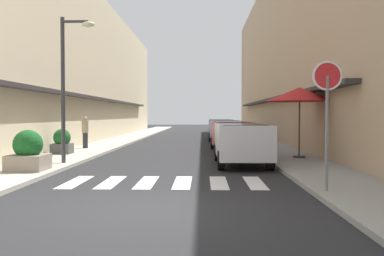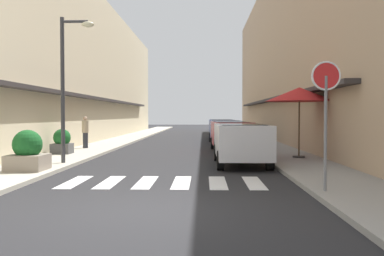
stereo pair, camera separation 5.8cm
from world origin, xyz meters
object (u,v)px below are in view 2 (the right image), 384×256
pedestrian_walking_near (85,132)px  round_street_sign (326,91)px  parked_car_near (241,139)px  parked_car_far (225,129)px  cafe_umbrella (299,95)px  planter_corner (28,152)px  planter_midblock (62,142)px  parked_car_distant (221,127)px  parked_car_mid (231,133)px  street_lamp (68,74)px

pedestrian_walking_near → round_street_sign: bearing=-64.8°
round_street_sign → pedestrian_walking_near: size_ratio=1.78×
parked_car_near → parked_car_far: (0.00, 11.47, -0.00)m
parked_car_near → cafe_umbrella: (2.42, 1.65, 1.67)m
planter_corner → planter_midblock: bearing=98.4°
parked_car_distant → round_street_sign: bearing=-86.7°
cafe_umbrella → round_street_sign: bearing=-98.2°
parked_car_mid → parked_car_far: (0.00, 5.84, 0.00)m
planter_corner → pedestrian_walking_near: 8.76m
parked_car_mid → round_street_sign: (1.34, -11.44, 1.38)m
round_street_sign → planter_corner: bearing=157.5°
round_street_sign → street_lamp: (-7.38, 5.35, 0.93)m
parked_car_mid → cafe_umbrella: cafe_umbrella is taller
round_street_sign → street_lamp: size_ratio=0.56×
parked_car_distant → parked_car_far: bearing=-90.0°
planter_corner → planter_midblock: (-0.82, 5.58, -0.04)m
parked_car_near → parked_car_far: bearing=90.0°
planter_corner → parked_car_distant: bearing=71.5°
round_street_sign → cafe_umbrella: bearing=81.8°
planter_corner → pedestrian_walking_near: pedestrian_walking_near is taller
parked_car_mid → street_lamp: size_ratio=0.87×
parked_car_far → cafe_umbrella: size_ratio=1.61×
parked_car_far → parked_car_distant: size_ratio=1.03×
round_street_sign → parked_car_near: bearing=103.0°
parked_car_distant → cafe_umbrella: size_ratio=1.56×
street_lamp → round_street_sign: bearing=-36.0°
parked_car_mid → pedestrian_walking_near: 7.35m
parked_car_distant → planter_corner: size_ratio=3.52×
planter_midblock → parked_car_far: bearing=48.4°
pedestrian_walking_near → cafe_umbrella: bearing=-35.7°
parked_car_near → street_lamp: 6.49m
parked_car_near → pedestrian_walking_near: bearing=139.7°
parked_car_mid → planter_midblock: parked_car_mid is taller
street_lamp → planter_midblock: bearing=112.0°
parked_car_distant → parked_car_near: bearing=-90.0°
parked_car_mid → pedestrian_walking_near: pedestrian_walking_near is taller
parked_car_near → parked_car_mid: (0.00, 5.63, -0.00)m
parked_car_far → planter_midblock: (-7.46, -8.40, -0.30)m
street_lamp → parked_car_far: bearing=63.1°
pedestrian_walking_near → parked_car_distant: bearing=46.1°
parked_car_near → cafe_umbrella: cafe_umbrella is taller
parked_car_mid → parked_car_far: size_ratio=0.99×
parked_car_far → round_street_sign: bearing=-85.6°
parked_car_far → planter_midblock: parked_car_far is taller
street_lamp → parked_car_near: bearing=4.3°
street_lamp → planter_corner: (-0.60, -2.05, -2.57)m
street_lamp → planter_corner: street_lamp is taller
parked_car_near → planter_midblock: 8.08m
parked_car_near → parked_car_distant: size_ratio=1.03×
parked_car_mid → cafe_umbrella: bearing=-58.8°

